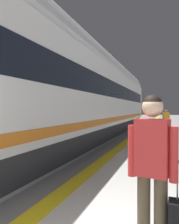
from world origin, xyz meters
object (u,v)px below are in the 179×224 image
Objects in this scene: traveller_foreground at (152,162)px; passenger_near at (166,118)px; duffel_bag_near at (161,130)px; high_speed_train at (74,87)px.

traveller_foreground is 1.08× the size of passenger_near.
traveller_foreground reaches higher than passenger_near.
traveller_foreground is 13.52m from duffel_bag_near.
traveller_foreground is 3.84× the size of duffel_bag_near.
passenger_near is at bearing 89.97° from traveller_foreground.
high_speed_train is 8.50m from traveller_foreground.
duffel_bag_near is (-0.32, -0.23, -0.76)m from passenger_near.
passenger_near is 3.56× the size of duffel_bag_near.
traveller_foreground is at bearing -88.68° from duffel_bag_near.
passenger_near is at bearing 58.28° from high_speed_train.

